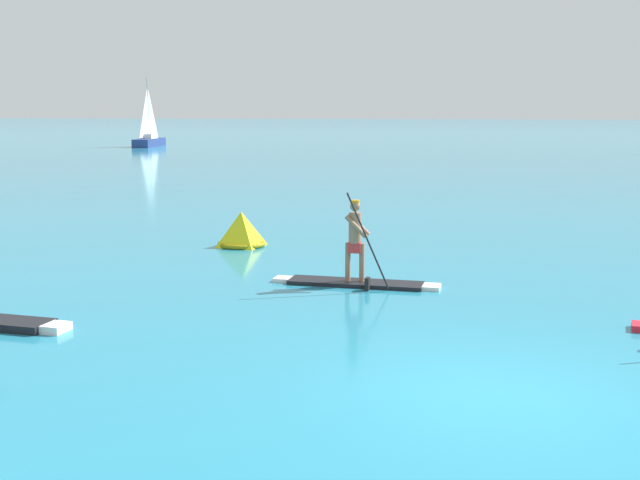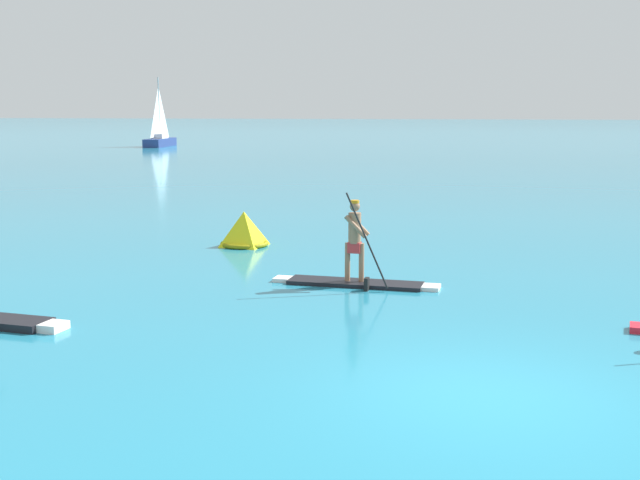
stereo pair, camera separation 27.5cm
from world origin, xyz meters
TOP-DOWN VIEW (x-y plane):
  - ground at (0.00, 0.00)m, footprint 440.00×440.00m
  - paddleboarder_mid_center at (-2.48, 6.15)m, footprint 3.51×1.04m
  - race_marker_buoy at (-6.01, 10.44)m, footprint 1.46×1.46m
  - sailboat_left_horizon at (-27.56, 61.24)m, footprint 1.70×5.38m

SIDE VIEW (x-z plane):
  - ground at x=0.00m, z-range 0.00..0.00m
  - paddleboarder_mid_center at x=-2.48m, z-range -0.62..1.41m
  - race_marker_buoy at x=-6.01m, z-range -0.06..0.85m
  - sailboat_left_horizon at x=-27.56m, z-range -2.32..3.90m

